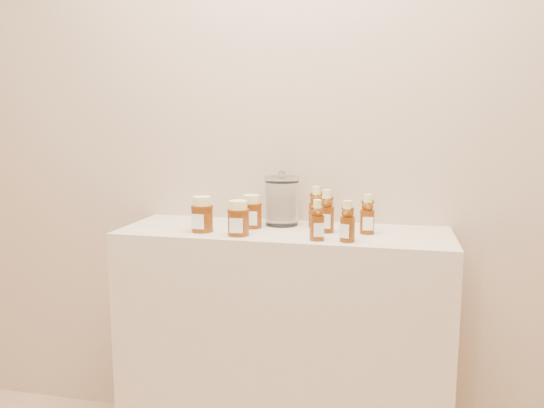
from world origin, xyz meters
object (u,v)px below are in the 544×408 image
(bear_bottle_front_left, at_px, (317,217))
(glass_canister, at_px, (282,199))
(bear_bottle_back_left, at_px, (316,204))
(honey_jar_left, at_px, (202,214))
(display_table, at_px, (283,347))

(bear_bottle_front_left, height_order, glass_canister, glass_canister)
(bear_bottle_back_left, height_order, bear_bottle_front_left, bear_bottle_back_left)
(honey_jar_left, xyz_separation_m, glass_canister, (0.25, 0.18, 0.04))
(bear_bottle_back_left, bearing_deg, honey_jar_left, -179.41)
(display_table, relative_size, bear_bottle_front_left, 7.80)
(honey_jar_left, bearing_deg, display_table, 21.92)
(bear_bottle_back_left, xyz_separation_m, bear_bottle_front_left, (0.03, -0.22, -0.01))
(display_table, height_order, honey_jar_left, honey_jar_left)
(display_table, relative_size, glass_canister, 5.92)
(bear_bottle_back_left, relative_size, honey_jar_left, 1.37)
(display_table, bearing_deg, bear_bottle_front_left, -43.68)
(display_table, height_order, bear_bottle_back_left, bear_bottle_back_left)
(bear_bottle_back_left, bearing_deg, bear_bottle_front_left, -104.45)
(bear_bottle_front_left, relative_size, glass_canister, 0.76)
(display_table, distance_m, bear_bottle_front_left, 0.56)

